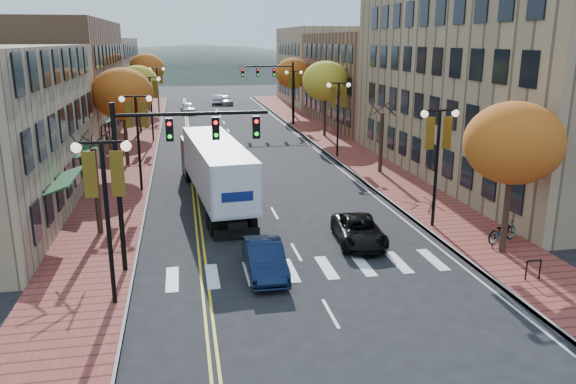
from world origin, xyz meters
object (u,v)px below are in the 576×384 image
navy_sedan (265,258)px  bicycle (502,231)px  semi_truck (213,165)px  black_suv (359,231)px

navy_sedan → bicycle: size_ratio=2.14×
semi_truck → black_suv: (6.24, -8.50, -1.57)m
semi_truck → navy_sedan: (1.34, -11.28, -1.50)m
navy_sedan → black_suv: 5.64m
black_suv → bicycle: 6.68m
navy_sedan → black_suv: size_ratio=0.94×
semi_truck → bicycle: size_ratio=7.70×
black_suv → bicycle: bearing=-6.8°
navy_sedan → black_suv: navy_sedan is taller
semi_truck → black_suv: bearing=-58.9°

